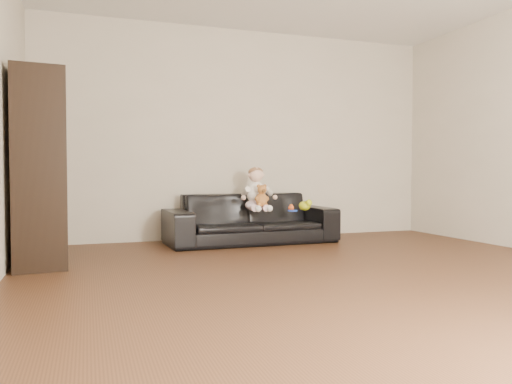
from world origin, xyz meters
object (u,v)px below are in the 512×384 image
object	(u,v)px
toy_rattle	(291,208)
toy_blue_disc	(293,211)
cabinet	(38,169)
baby	(256,192)
sofa	(251,218)
teddy_bear	(262,196)
toy_green	(305,206)

from	to	relation	value
toy_rattle	toy_blue_disc	xyz separation A→B (m)	(-0.01, -0.07, -0.03)
toy_rattle	toy_blue_disc	world-z (taller)	toy_rattle
cabinet	baby	xyz separation A→B (m)	(2.23, 0.77, -0.24)
toy_rattle	toy_blue_disc	bearing A→B (deg)	-98.98
sofa	cabinet	size ratio (longest dim) A/B	1.16
teddy_bear	toy_rattle	size ratio (longest dim) A/B	3.73
cabinet	toy_rattle	distance (m)	2.75
teddy_bear	toy_blue_disc	xyz separation A→B (m)	(0.38, 0.01, -0.17)
sofa	baby	distance (m)	0.33
sofa	cabinet	bearing A→B (deg)	-160.73
cabinet	toy_rattle	world-z (taller)	cabinet
toy_blue_disc	toy_green	bearing A→B (deg)	17.04
baby	sofa	bearing A→B (deg)	125.49
sofa	baby	xyz separation A→B (m)	(0.03, -0.11, 0.31)
toy_green	toy_blue_disc	bearing A→B (deg)	-162.96
toy_rattle	toy_green	bearing A→B (deg)	-4.87
teddy_bear	toy_blue_disc	bearing A→B (deg)	16.33
teddy_bear	baby	bearing A→B (deg)	108.74
sofa	toy_blue_disc	xyz separation A→B (m)	(0.42, -0.25, 0.10)
baby	toy_green	size ratio (longest dim) A/B	3.16
cabinet	toy_rattle	size ratio (longest dim) A/B	25.12
baby	teddy_bear	bearing A→B (deg)	-67.63
teddy_bear	toy_green	size ratio (longest dim) A/B	1.57
toy_green	toy_blue_disc	world-z (taller)	toy_green
toy_green	toy_rattle	world-z (taller)	toy_green
baby	toy_rattle	size ratio (longest dim) A/B	7.52
sofa	teddy_bear	distance (m)	0.38
baby	toy_blue_disc	size ratio (longest dim) A/B	4.58
cabinet	toy_blue_disc	world-z (taller)	cabinet
baby	teddy_bear	size ratio (longest dim) A/B	2.02
toy_green	toy_blue_disc	size ratio (longest dim) A/B	1.45
baby	toy_rattle	distance (m)	0.45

